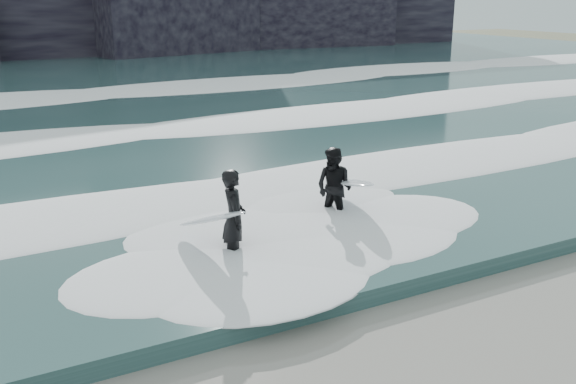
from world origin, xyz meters
name	(u,v)px	position (x,y,z in m)	size (l,w,h in m)	color
sea	(89,84)	(0.00, 29.00, 0.15)	(90.00, 52.00, 0.30)	#284847
foam_near	(271,174)	(0.00, 9.00, 0.40)	(60.00, 3.20, 0.20)	white
foam_mid	(174,122)	(0.00, 16.00, 0.42)	(60.00, 4.00, 0.24)	white
foam_far	(107,88)	(0.00, 25.00, 0.45)	(60.00, 4.80, 0.30)	white
surfer_left	(229,218)	(-2.59, 5.44, 0.84)	(1.13, 1.91, 1.67)	black
surfer_right	(337,187)	(0.03, 6.21, 0.80)	(1.45, 2.16, 1.59)	black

